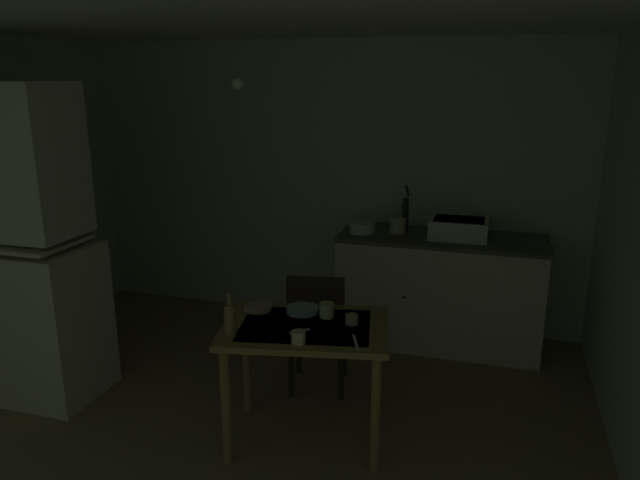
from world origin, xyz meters
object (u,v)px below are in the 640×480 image
object	(u,v)px
hand_pump	(405,212)
chair_far_side	(318,327)
glass_bottle	(230,319)
hutch_cabinet	(13,255)
teacup_mint	(298,337)
sink_basin	(459,228)
serving_bowl_wide	(302,310)
mixing_bowl_counter	(362,227)
dining_table	(306,344)

from	to	relation	value
hand_pump	chair_far_side	bearing A→B (deg)	-111.03
chair_far_side	glass_bottle	world-z (taller)	glass_bottle
hutch_cabinet	hand_pump	bearing A→B (deg)	34.50
hand_pump	teacup_mint	size ratio (longest dim) A/B	5.11
teacup_mint	hutch_cabinet	bearing A→B (deg)	172.81
teacup_mint	hand_pump	bearing A→B (deg)	81.73
hand_pump	chair_far_side	distance (m)	1.29
sink_basin	chair_far_side	size ratio (longest dim) A/B	0.51
serving_bowl_wide	glass_bottle	distance (m)	0.52
mixing_bowl_counter	glass_bottle	xyz separation A→B (m)	(-0.34, -1.79, -0.11)
dining_table	teacup_mint	distance (m)	0.29
hutch_cabinet	hand_pump	xyz separation A→B (m)	(2.35, 1.62, 0.09)
hutch_cabinet	hand_pump	distance (m)	2.86
glass_bottle	hutch_cabinet	bearing A→B (deg)	170.89
serving_bowl_wide	teacup_mint	size ratio (longest dim) A/B	2.56
dining_table	serving_bowl_wide	world-z (taller)	serving_bowl_wide
hand_pump	glass_bottle	bearing A→B (deg)	-109.39
hutch_cabinet	glass_bottle	xyz separation A→B (m)	(1.69, -0.27, -0.14)
hutch_cabinet	sink_basin	bearing A→B (deg)	29.49
mixing_bowl_counter	serving_bowl_wide	world-z (taller)	mixing_bowl_counter
dining_table	teacup_mint	xyz separation A→B (m)	(0.04, -0.24, 0.15)
dining_table	serving_bowl_wide	size ratio (longest dim) A/B	5.42
dining_table	serving_bowl_wide	xyz separation A→B (m)	(-0.08, 0.18, 0.13)
mixing_bowl_counter	glass_bottle	size ratio (longest dim) A/B	0.84
chair_far_side	glass_bottle	size ratio (longest dim) A/B	3.48
dining_table	glass_bottle	xyz separation A→B (m)	(-0.35, -0.25, 0.22)
hand_pump	chair_far_side	world-z (taller)	hand_pump
chair_far_side	serving_bowl_wide	size ratio (longest dim) A/B	4.46
hutch_cabinet	teacup_mint	xyz separation A→B (m)	(2.08, -0.26, -0.21)
sink_basin	mixing_bowl_counter	bearing A→B (deg)	-176.21
dining_table	chair_far_side	distance (m)	0.60
chair_far_side	glass_bottle	bearing A→B (deg)	-107.21
mixing_bowl_counter	serving_bowl_wide	distance (m)	1.38
serving_bowl_wide	mixing_bowl_counter	bearing A→B (deg)	87.38
sink_basin	hutch_cabinet	bearing A→B (deg)	-150.51
hutch_cabinet	chair_far_side	world-z (taller)	hutch_cabinet
sink_basin	dining_table	size ratio (longest dim) A/B	0.42
dining_table	serving_bowl_wide	bearing A→B (deg)	113.16
dining_table	teacup_mint	bearing A→B (deg)	-80.98
serving_bowl_wide	teacup_mint	bearing A→B (deg)	-74.68
serving_bowl_wide	glass_bottle	world-z (taller)	glass_bottle
hutch_cabinet	serving_bowl_wide	size ratio (longest dim) A/B	10.69
mixing_bowl_counter	hutch_cabinet	bearing A→B (deg)	-143.08
hutch_cabinet	mixing_bowl_counter	xyz separation A→B (m)	(2.03, 1.52, -0.04)
teacup_mint	chair_far_side	bearing A→B (deg)	99.59
teacup_mint	glass_bottle	distance (m)	0.40
glass_bottle	sink_basin	bearing A→B (deg)	59.37
hutch_cabinet	teacup_mint	bearing A→B (deg)	-7.19
hutch_cabinet	sink_basin	distance (m)	3.19
sink_basin	mixing_bowl_counter	xyz separation A→B (m)	(-0.75, -0.05, -0.04)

